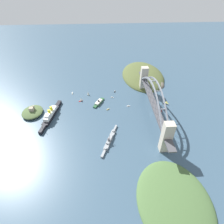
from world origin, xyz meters
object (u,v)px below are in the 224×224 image
at_px(small_boat_5, 72,93).
at_px(small_boat_0, 88,93).
at_px(small_boat_2, 128,106).
at_px(fort_island_mid_harbor, 32,112).
at_px(seaplane_taxiing_near_bridge, 166,103).
at_px(naval_cruiser, 110,140).
at_px(small_boat_6, 81,99).
at_px(seaplane_second_in_formation, 160,111).
at_px(harbor_arch_bridge, 153,101).
at_px(harbor_ferry_steamer, 99,102).
at_px(small_boat_1, 115,91).
at_px(small_boat_4, 112,97).
at_px(ocean_liner, 51,115).
at_px(small_boat_3, 108,109).

bearing_deg(small_boat_5, small_boat_0, -102.77).
xyz_separation_m(small_boat_2, small_boat_5, (56.43, 124.45, 0.18)).
relative_size(fort_island_mid_harbor, seaplane_taxiing_near_bridge, 4.62).
bearing_deg(naval_cruiser, small_boat_6, 25.19).
distance_m(seaplane_second_in_formation, small_boat_2, 66.37).
distance_m(harbor_arch_bridge, fort_island_mid_harbor, 240.48).
bearing_deg(small_boat_0, seaplane_second_in_formation, -115.58).
bearing_deg(harbor_arch_bridge, fort_island_mid_harbor, 86.66).
relative_size(harbor_ferry_steamer, small_boat_1, 4.64).
relative_size(small_boat_4, small_boat_6, 0.86).
height_order(ocean_liner, small_boat_3, ocean_liner).
height_order(ocean_liner, small_boat_6, ocean_liner).
xyz_separation_m(harbor_ferry_steamer, fort_island_mid_harbor, (-26.98, 133.33, 2.06)).
bearing_deg(small_boat_6, small_boat_3, -120.82).
bearing_deg(small_boat_4, small_boat_0, 75.76).
xyz_separation_m(ocean_liner, small_boat_0, (73.09, -70.06, -1.40)).
distance_m(seaplane_taxiing_near_bridge, small_boat_5, 212.94).
bearing_deg(seaplane_second_in_formation, small_boat_4, 58.69).
xyz_separation_m(small_boat_1, small_boat_4, (-23.60, 7.70, -0.11)).
xyz_separation_m(harbor_ferry_steamer, small_boat_1, (43.66, -38.12, -1.71)).
bearing_deg(small_boat_1, seaplane_taxiing_near_bridge, -116.71).
bearing_deg(small_boat_3, small_boat_0, 37.15).
xyz_separation_m(ocean_liner, small_boat_3, (16.29, -113.09, -5.01)).
height_order(harbor_ferry_steamer, small_boat_0, small_boat_0).
xyz_separation_m(small_boat_2, small_boat_3, (-8.82, 44.13, 0.15)).
bearing_deg(small_boat_1, naval_cruiser, 172.50).
height_order(fort_island_mid_harbor, small_boat_4, fort_island_mid_harbor).
bearing_deg(naval_cruiser, small_boat_3, -0.60).
distance_m(harbor_arch_bridge, small_boat_3, 93.26).
height_order(seaplane_second_in_formation, small_boat_5, seaplane_second_in_formation).
height_order(fort_island_mid_harbor, small_boat_6, fort_island_mid_harbor).
bearing_deg(small_boat_6, small_boat_5, 36.20).
height_order(small_boat_1, small_boat_6, small_boat_6).
bearing_deg(small_boat_5, seaplane_taxiing_near_bridge, -104.26).
bearing_deg(fort_island_mid_harbor, ocean_liner, -107.33).
bearing_deg(seaplane_second_in_formation, harbor_ferry_steamer, 73.30).
height_order(small_boat_3, small_boat_4, small_boat_3).
relative_size(seaplane_second_in_formation, small_boat_4, 1.44).
bearing_deg(small_boat_5, ocean_liner, 158.10).
relative_size(harbor_arch_bridge, small_boat_6, 26.41).
bearing_deg(seaplane_second_in_formation, small_boat_0, 64.42).
relative_size(harbor_arch_bridge, seaplane_taxiing_near_bridge, 24.56).
bearing_deg(small_boat_4, seaplane_taxiing_near_bridge, -104.75).
distance_m(small_boat_0, small_boat_6, 26.77).
relative_size(harbor_arch_bridge, small_boat_0, 25.51).
distance_m(harbor_ferry_steamer, small_boat_5, 74.65).
height_order(seaplane_second_in_formation, small_boat_1, seaplane_second_in_formation).
height_order(harbor_ferry_steamer, small_boat_4, harbor_ferry_steamer).
bearing_deg(naval_cruiser, small_boat_4, -5.50).
bearing_deg(seaplane_second_in_formation, fort_island_mid_harbor, 87.66).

